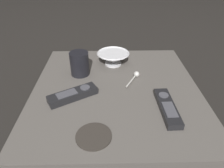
{
  "coord_description": "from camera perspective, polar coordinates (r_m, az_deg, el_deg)",
  "views": [
    {
      "loc": [
        0.03,
        0.66,
        0.5
      ],
      "look_at": [
        0.02,
        0.01,
        0.07
      ],
      "focal_mm": 33.06,
      "sensor_mm": 36.0,
      "label": 1
    }
  ],
  "objects": [
    {
      "name": "ground_plane",
      "position": [
        0.83,
        1.08,
        -3.66
      ],
      "size": [
        6.0,
        6.0,
        0.0
      ],
      "primitive_type": "plane",
      "color": "black"
    },
    {
      "name": "table",
      "position": [
        0.81,
        1.1,
        -2.31
      ],
      "size": [
        0.64,
        0.68,
        0.05
      ],
      "color": "#5B5651",
      "rests_on": "ground"
    },
    {
      "name": "cereal_bowl",
      "position": [
        0.95,
        0.33,
        7.32
      ],
      "size": [
        0.15,
        0.15,
        0.06
      ],
      "color": "silver",
      "rests_on": "table"
    },
    {
      "name": "coffee_mug",
      "position": [
        0.87,
        -8.96,
        5.58
      ],
      "size": [
        0.08,
        0.08,
        0.1
      ],
      "color": "black",
      "rests_on": "table"
    },
    {
      "name": "teaspoon",
      "position": [
        0.86,
        6.54,
        2.4
      ],
      "size": [
        0.06,
        0.11,
        0.02
      ],
      "color": "silver",
      "rests_on": "table"
    },
    {
      "name": "tv_remote_near",
      "position": [
        0.75,
        -10.74,
        -2.91
      ],
      "size": [
        0.18,
        0.13,
        0.03
      ],
      "color": "black",
      "rests_on": "table"
    },
    {
      "name": "tv_remote_far",
      "position": [
        0.71,
        15.02,
        -6.2
      ],
      "size": [
        0.05,
        0.19,
        0.02
      ],
      "color": "black",
      "rests_on": "table"
    },
    {
      "name": "drink_coaster",
      "position": [
        0.61,
        -5.08,
        -14.16
      ],
      "size": [
        0.1,
        0.1,
        0.01
      ],
      "color": "#332D28",
      "rests_on": "table"
    }
  ]
}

